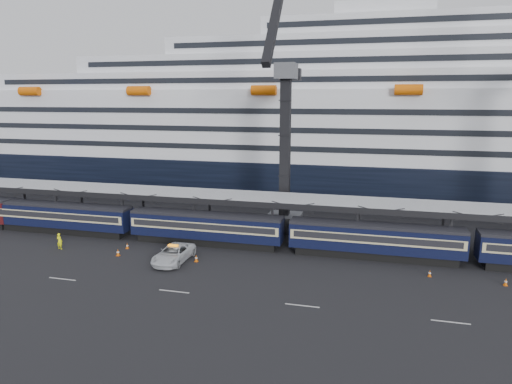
# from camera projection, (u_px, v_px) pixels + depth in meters

# --- Properties ---
(ground) EXTENTS (260.00, 260.00, 0.00)m
(ground) POSITION_uv_depth(u_px,v_px,m) (468.00, 303.00, 39.89)
(ground) COLOR black
(ground) RESTS_ON ground
(train) EXTENTS (133.05, 3.00, 4.05)m
(train) POSITION_uv_depth(u_px,v_px,m) (406.00, 241.00, 50.05)
(train) COLOR black
(train) RESTS_ON ground
(canopy) EXTENTS (130.00, 6.25, 5.53)m
(canopy) POSITION_uv_depth(u_px,v_px,m) (448.00, 208.00, 52.10)
(canopy) COLOR #989BA0
(canopy) RESTS_ON ground
(cruise_ship) EXTENTS (214.09, 28.84, 34.00)m
(cruise_ship) POSITION_uv_depth(u_px,v_px,m) (418.00, 128.00, 81.28)
(cruise_ship) COLOR black
(cruise_ship) RESTS_ON ground
(crane_dark_near) EXTENTS (4.50, 17.75, 35.08)m
(crane_dark_near) POSITION_uv_depth(u_px,v_px,m) (285.00, 142.00, 59.93)
(crane_dark_near) COLOR #4A4D52
(crane_dark_near) RESTS_ON ground
(pickup_truck) EXTENTS (3.10, 6.52, 1.80)m
(pickup_truck) POSITION_uv_depth(u_px,v_px,m) (173.00, 254.00, 49.86)
(pickup_truck) COLOR silver
(pickup_truck) RESTS_ON ground
(worker) EXTENTS (0.76, 0.53, 1.96)m
(worker) POSITION_uv_depth(u_px,v_px,m) (59.00, 241.00, 54.02)
(worker) COLOR #FBFF0D
(worker) RESTS_ON ground
(traffic_cone_a) EXTENTS (0.34, 0.34, 0.69)m
(traffic_cone_a) POSITION_uv_depth(u_px,v_px,m) (127.00, 246.00, 54.33)
(traffic_cone_a) COLOR #D75806
(traffic_cone_a) RESTS_ON ground
(traffic_cone_b) EXTENTS (0.41, 0.41, 0.82)m
(traffic_cone_b) POSITION_uv_depth(u_px,v_px,m) (118.00, 252.00, 51.85)
(traffic_cone_b) COLOR #D75806
(traffic_cone_b) RESTS_ON ground
(traffic_cone_c) EXTENTS (0.40, 0.40, 0.81)m
(traffic_cone_c) POSITION_uv_depth(u_px,v_px,m) (196.00, 258.00, 49.99)
(traffic_cone_c) COLOR #D75806
(traffic_cone_c) RESTS_ON ground
(traffic_cone_d) EXTENTS (0.35, 0.35, 0.69)m
(traffic_cone_d) POSITION_uv_depth(u_px,v_px,m) (430.00, 273.00, 45.85)
(traffic_cone_d) COLOR #D75806
(traffic_cone_d) RESTS_ON ground
(traffic_cone_e) EXTENTS (0.37, 0.37, 0.75)m
(traffic_cone_e) POSITION_uv_depth(u_px,v_px,m) (506.00, 282.00, 43.65)
(traffic_cone_e) COLOR #D75806
(traffic_cone_e) RESTS_ON ground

